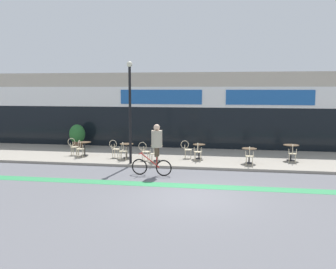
{
  "coord_description": "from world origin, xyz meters",
  "views": [
    {
      "loc": [
        1.4,
        -12.78,
        3.65
      ],
      "look_at": [
        -2.09,
        6.68,
        1.3
      ],
      "focal_mm": 42.0,
      "sensor_mm": 36.0,
      "label": 1
    }
  ],
  "objects_px": {
    "cafe_chair_1_side": "(115,148)",
    "cafe_chair_2_near": "(154,152)",
    "bistro_table_4": "(249,153)",
    "bistro_table_5": "(291,149)",
    "cafe_chair_0_near": "(80,147)",
    "cafe_chair_2_side": "(144,150)",
    "cafe_chair_3_side": "(187,148)",
    "cafe_chair_5_near": "(293,152)",
    "cafe_chair_4_near": "(249,155)",
    "lamp_post": "(130,105)",
    "cafe_chair_0_side": "(73,145)",
    "bistro_table_3": "(199,149)",
    "bistro_table_2": "(157,150)",
    "cafe_chair_3_near": "(198,150)",
    "bistro_table_0": "(85,146)",
    "bistro_table_1": "(127,148)",
    "planter_pot": "(77,135)",
    "cyclist_0": "(156,146)",
    "cafe_chair_1_near": "(123,150)"
  },
  "relations": [
    {
      "from": "cafe_chair_1_side",
      "to": "cafe_chair_2_near",
      "type": "bearing_deg",
      "value": -21.27
    },
    {
      "from": "bistro_table_4",
      "to": "bistro_table_5",
      "type": "relative_size",
      "value": 0.92
    },
    {
      "from": "bistro_table_5",
      "to": "cafe_chair_0_near",
      "type": "relative_size",
      "value": 0.85
    },
    {
      "from": "cafe_chair_2_side",
      "to": "cafe_chair_0_near",
      "type": "bearing_deg",
      "value": -179.36
    },
    {
      "from": "cafe_chair_3_side",
      "to": "cafe_chair_5_near",
      "type": "bearing_deg",
      "value": -9.83
    },
    {
      "from": "cafe_chair_4_near",
      "to": "lamp_post",
      "type": "height_order",
      "value": "lamp_post"
    },
    {
      "from": "cafe_chair_0_side",
      "to": "cafe_chair_1_side",
      "type": "height_order",
      "value": "same"
    },
    {
      "from": "bistro_table_3",
      "to": "bistro_table_2",
      "type": "bearing_deg",
      "value": -153.95
    },
    {
      "from": "cafe_chair_3_near",
      "to": "lamp_post",
      "type": "xyz_separation_m",
      "value": [
        -3.04,
        -1.22,
        2.24
      ]
    },
    {
      "from": "cafe_chair_3_near",
      "to": "bistro_table_3",
      "type": "bearing_deg",
      "value": -1.98
    },
    {
      "from": "cafe_chair_0_near",
      "to": "cafe_chair_3_side",
      "type": "xyz_separation_m",
      "value": [
        5.37,
        0.76,
        0.0
      ]
    },
    {
      "from": "bistro_table_0",
      "to": "bistro_table_5",
      "type": "xyz_separation_m",
      "value": [
        10.48,
        0.42,
        0.05
      ]
    },
    {
      "from": "cafe_chair_3_near",
      "to": "cafe_chair_5_near",
      "type": "distance_m",
      "value": 4.47
    },
    {
      "from": "bistro_table_2",
      "to": "bistro_table_3",
      "type": "bearing_deg",
      "value": 26.05
    },
    {
      "from": "bistro_table_1",
      "to": "cafe_chair_3_side",
      "type": "height_order",
      "value": "cafe_chair_3_side"
    },
    {
      "from": "cafe_chair_0_side",
      "to": "cafe_chair_5_near",
      "type": "relative_size",
      "value": 1.0
    },
    {
      "from": "bistro_table_4",
      "to": "cafe_chair_5_near",
      "type": "distance_m",
      "value": 2.07
    },
    {
      "from": "cafe_chair_4_near",
      "to": "cafe_chair_0_side",
      "type": "bearing_deg",
      "value": 85.58
    },
    {
      "from": "planter_pot",
      "to": "cafe_chair_3_near",
      "type": "bearing_deg",
      "value": -22.11
    },
    {
      "from": "bistro_table_0",
      "to": "bistro_table_4",
      "type": "relative_size",
      "value": 1.0
    },
    {
      "from": "cafe_chair_0_near",
      "to": "cafe_chair_0_side",
      "type": "relative_size",
      "value": 1.0
    },
    {
      "from": "bistro_table_5",
      "to": "cafe_chair_3_near",
      "type": "height_order",
      "value": "cafe_chair_3_near"
    },
    {
      "from": "cyclist_0",
      "to": "bistro_table_0",
      "type": "bearing_deg",
      "value": -34.01
    },
    {
      "from": "bistro_table_2",
      "to": "cafe_chair_1_near",
      "type": "bearing_deg",
      "value": -175.25
    },
    {
      "from": "bistro_table_3",
      "to": "cafe_chair_0_near",
      "type": "distance_m",
      "value": 6.05
    },
    {
      "from": "cafe_chair_1_side",
      "to": "planter_pot",
      "type": "relative_size",
      "value": 0.65
    },
    {
      "from": "lamp_post",
      "to": "cyclist_0",
      "type": "bearing_deg",
      "value": -48.54
    },
    {
      "from": "cafe_chair_0_near",
      "to": "cafe_chair_4_near",
      "type": "height_order",
      "value": "same"
    },
    {
      "from": "cafe_chair_2_side",
      "to": "cafe_chair_4_near",
      "type": "xyz_separation_m",
      "value": [
        5.03,
        -0.47,
        0.0
      ]
    },
    {
      "from": "cafe_chair_0_side",
      "to": "bistro_table_5",
      "type": "bearing_deg",
      "value": -0.95
    },
    {
      "from": "lamp_post",
      "to": "bistro_table_1",
      "type": "bearing_deg",
      "value": 113.18
    },
    {
      "from": "cafe_chair_0_side",
      "to": "cafe_chair_4_near",
      "type": "xyz_separation_m",
      "value": [
        9.07,
        -1.28,
        0.0
      ]
    },
    {
      "from": "bistro_table_5",
      "to": "cyclist_0",
      "type": "distance_m",
      "value": 7.13
    },
    {
      "from": "bistro_table_0",
      "to": "bistro_table_2",
      "type": "bearing_deg",
      "value": -11.44
    },
    {
      "from": "bistro_table_3",
      "to": "cafe_chair_0_side",
      "type": "height_order",
      "value": "cafe_chair_0_side"
    },
    {
      "from": "bistro_table_2",
      "to": "cafe_chair_1_near",
      "type": "height_order",
      "value": "cafe_chair_1_near"
    },
    {
      "from": "cafe_chair_1_near",
      "to": "cafe_chair_2_near",
      "type": "height_order",
      "value": "same"
    },
    {
      "from": "bistro_table_4",
      "to": "planter_pot",
      "type": "bearing_deg",
      "value": 162.09
    },
    {
      "from": "cafe_chair_5_near",
      "to": "lamp_post",
      "type": "distance_m",
      "value": 7.97
    },
    {
      "from": "cafe_chair_2_near",
      "to": "bistro_table_3",
      "type": "bearing_deg",
      "value": -53.78
    },
    {
      "from": "cafe_chair_1_near",
      "to": "cafe_chair_3_near",
      "type": "relative_size",
      "value": 1.0
    },
    {
      "from": "cafe_chair_0_near",
      "to": "cafe_chair_1_near",
      "type": "xyz_separation_m",
      "value": [
        2.38,
        -0.33,
        0.0
      ]
    },
    {
      "from": "bistro_table_3",
      "to": "cafe_chair_0_near",
      "type": "xyz_separation_m",
      "value": [
        -6.0,
        -0.76,
        0.01
      ]
    },
    {
      "from": "cafe_chair_3_near",
      "to": "cafe_chair_4_near",
      "type": "distance_m",
      "value": 2.56
    },
    {
      "from": "cafe_chair_0_side",
      "to": "cafe_chair_2_near",
      "type": "relative_size",
      "value": 1.0
    },
    {
      "from": "bistro_table_4",
      "to": "bistro_table_5",
      "type": "xyz_separation_m",
      "value": [
        2.03,
        1.08,
        0.05
      ]
    },
    {
      "from": "bistro_table_4",
      "to": "cafe_chair_3_side",
      "type": "xyz_separation_m",
      "value": [
        -3.07,
        0.79,
        0.01
      ]
    },
    {
      "from": "cafe_chair_1_side",
      "to": "cafe_chair_3_side",
      "type": "height_order",
      "value": "same"
    },
    {
      "from": "bistro_table_2",
      "to": "cafe_chair_0_near",
      "type": "xyz_separation_m",
      "value": [
        -4.04,
        0.19,
        -0.01
      ]
    },
    {
      "from": "cafe_chair_5_near",
      "to": "cyclist_0",
      "type": "height_order",
      "value": "cyclist_0"
    }
  ]
}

